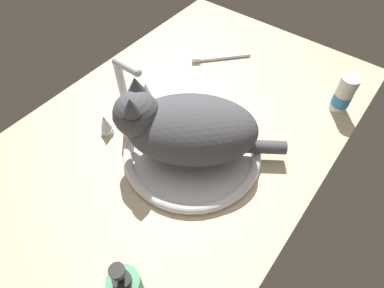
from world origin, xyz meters
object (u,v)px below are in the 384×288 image
(faucet, at_px, (126,97))
(pill_bottle, at_px, (343,95))
(cat, at_px, (183,127))
(toothbrush, at_px, (220,58))
(sink_basin, at_px, (192,152))

(faucet, xyz_separation_m, pill_bottle, (0.36, -0.43, -0.02))
(faucet, bearing_deg, cat, -93.50)
(toothbrush, bearing_deg, faucet, 171.25)
(sink_basin, bearing_deg, faucet, 90.00)
(sink_basin, bearing_deg, toothbrush, 24.15)
(sink_basin, bearing_deg, pill_bottle, -31.18)
(pill_bottle, height_order, toothbrush, pill_bottle)
(sink_basin, xyz_separation_m, cat, (-0.01, 0.02, 0.09))
(sink_basin, relative_size, cat, 0.92)
(pill_bottle, bearing_deg, sink_basin, 148.82)
(sink_basin, xyz_separation_m, toothbrush, (0.35, 0.16, -0.00))
(cat, height_order, pill_bottle, cat)
(sink_basin, height_order, toothbrush, sink_basin)
(sink_basin, height_order, pill_bottle, pill_bottle)
(sink_basin, height_order, faucet, faucet)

